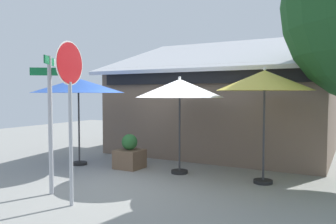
% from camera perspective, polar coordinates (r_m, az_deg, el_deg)
% --- Properties ---
extents(ground_plane, '(28.00, 28.00, 0.10)m').
position_cam_1_polar(ground_plane, '(8.43, -4.65, -11.64)').
color(ground_plane, gray).
extents(cafe_building, '(7.67, 5.15, 4.31)m').
position_cam_1_polar(cafe_building, '(12.33, 9.10, 0.67)').
color(cafe_building, '#705B4C').
rests_on(cafe_building, ground).
extents(street_sign_post, '(0.65, 0.71, 2.87)m').
position_cam_1_polar(street_sign_post, '(7.42, -19.13, 0.20)').
color(street_sign_post, '#A8AAB2').
rests_on(street_sign_post, ground).
extents(stop_sign, '(0.15, 0.80, 3.05)m').
position_cam_1_polar(stop_sign, '(6.51, -16.09, 3.44)').
color(stop_sign, '#A8AAB2').
rests_on(stop_sign, ground).
extents(patio_umbrella_royal_blue_left, '(2.69, 2.69, 2.61)m').
position_cam_1_polar(patio_umbrella_royal_blue_left, '(10.27, -14.78, 4.24)').
color(patio_umbrella_royal_blue_left, black).
rests_on(patio_umbrella_royal_blue_left, ground).
extents(patio_umbrella_ivory_center, '(2.29, 2.29, 2.54)m').
position_cam_1_polar(patio_umbrella_ivory_center, '(8.85, 1.96, 3.90)').
color(patio_umbrella_ivory_center, black).
rests_on(patio_umbrella_ivory_center, ground).
extents(patio_umbrella_mustard_right, '(2.21, 2.21, 2.70)m').
position_cam_1_polar(patio_umbrella_mustard_right, '(8.16, 15.87, 4.99)').
color(patio_umbrella_mustard_right, black).
rests_on(patio_umbrella_mustard_right, ground).
extents(sidewalk_planter, '(0.70, 0.70, 0.96)m').
position_cam_1_polar(sidewalk_planter, '(9.67, -6.45, -7.11)').
color(sidewalk_planter, brown).
rests_on(sidewalk_planter, ground).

